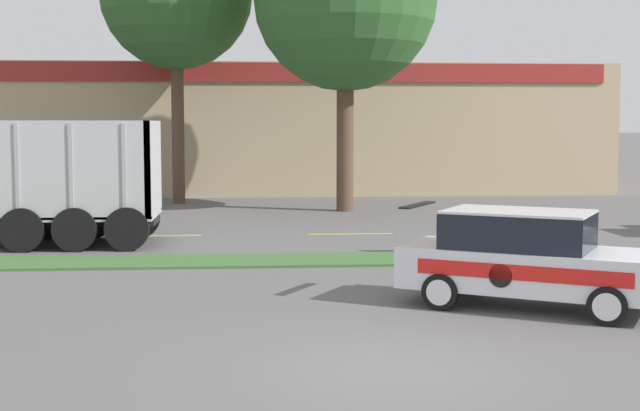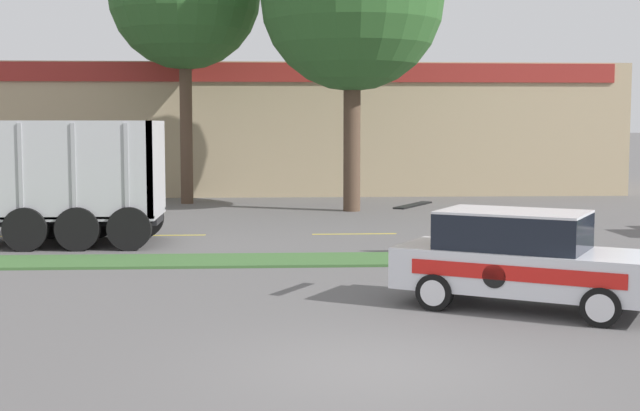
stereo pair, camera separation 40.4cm
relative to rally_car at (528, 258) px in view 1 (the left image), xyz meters
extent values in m
plane|color=#5B5959|center=(-2.90, -3.57, -0.85)|extent=(600.00, 600.00, 0.00)
cube|color=#3D6633|center=(-2.90, 5.40, -0.82)|extent=(120.00, 1.87, 0.06)
cube|color=yellow|center=(-7.28, 10.33, -0.84)|extent=(2.40, 0.14, 0.01)
cube|color=yellow|center=(-1.88, 10.33, -0.84)|extent=(2.40, 0.14, 0.01)
cube|color=yellow|center=(3.52, 10.33, -0.84)|extent=(2.40, 0.14, 0.01)
cube|color=#ADADB2|center=(-10.32, 8.63, -0.06)|extent=(6.38, 2.55, 0.12)
cube|color=#ADADB2|center=(-7.21, 8.63, 1.14)|extent=(0.16, 2.55, 2.42)
cube|color=#ADADB2|center=(-10.32, 7.43, 1.14)|extent=(6.38, 0.16, 2.42)
cube|color=#ADADB2|center=(-10.32, 9.83, 1.14)|extent=(6.38, 0.16, 2.42)
cube|color=#99999E|center=(-10.32, 7.33, 1.14)|extent=(0.10, 0.04, 2.30)
cube|color=#99999E|center=(-9.05, 7.33, 1.14)|extent=(0.10, 0.04, 2.30)
cube|color=#99999E|center=(-7.77, 7.33, 1.14)|extent=(0.10, 0.04, 2.30)
cylinder|color=black|center=(-7.73, 7.37, -0.30)|extent=(1.08, 0.30, 1.08)
cylinder|color=black|center=(-7.73, 9.89, -0.30)|extent=(1.08, 0.30, 1.08)
cylinder|color=black|center=(-9.00, 7.37, -0.30)|extent=(1.08, 0.30, 1.08)
cylinder|color=black|center=(-9.00, 9.89, -0.30)|extent=(1.08, 0.30, 1.08)
cylinder|color=black|center=(-10.26, 7.37, -0.30)|extent=(1.08, 0.30, 1.08)
cylinder|color=black|center=(-10.26, 9.89, -0.30)|extent=(1.08, 0.30, 1.08)
cube|color=silver|center=(0.07, -0.04, -0.18)|extent=(4.64, 3.71, 0.70)
cube|color=black|center=(-0.16, 0.09, 0.47)|extent=(2.85, 2.54, 0.60)
cube|color=silver|center=(-0.16, 0.09, 0.79)|extent=(2.85, 2.54, 0.04)
cube|color=black|center=(-1.72, 1.01, 0.83)|extent=(0.88, 1.32, 0.03)
cube|color=red|center=(-0.38, -0.81, -0.11)|extent=(3.01, 1.76, 0.25)
cylinder|color=black|center=(-0.66, -0.65, -0.18)|extent=(0.34, 0.20, 0.39)
cylinder|color=black|center=(0.81, -1.44, -0.54)|extent=(0.64, 0.49, 0.62)
cylinder|color=silver|center=(0.75, -1.54, -0.54)|extent=(0.38, 0.23, 0.43)
cylinder|color=black|center=(1.66, 0.01, -0.54)|extent=(0.64, 0.49, 0.62)
cylinder|color=silver|center=(1.71, 0.10, -0.54)|extent=(0.38, 0.23, 0.43)
cylinder|color=black|center=(-1.52, -0.09, -0.54)|extent=(0.64, 0.49, 0.62)
cylinder|color=silver|center=(-1.57, -0.18, -0.54)|extent=(0.38, 0.23, 0.43)
cylinder|color=black|center=(-0.67, 1.37, -0.54)|extent=(0.64, 0.49, 0.62)
cylinder|color=silver|center=(-0.62, 1.46, -0.54)|extent=(0.38, 0.23, 0.43)
cube|color=tan|center=(-4.63, 29.12, 2.02)|extent=(31.83, 12.00, 5.73)
cube|color=maroon|center=(-4.63, 23.07, 4.43)|extent=(30.23, 0.10, 0.80)
cylinder|color=brown|center=(-1.34, 17.05, 2.01)|extent=(0.61, 0.61, 5.72)
cylinder|color=brown|center=(-7.52, 20.41, 2.42)|extent=(0.49, 0.49, 6.53)
camera|label=1|loc=(-4.66, -14.61, 2.26)|focal=50.00mm
camera|label=2|loc=(-4.26, -14.64, 2.26)|focal=50.00mm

